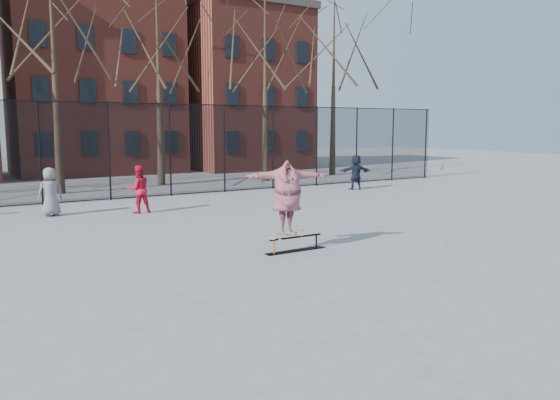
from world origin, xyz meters
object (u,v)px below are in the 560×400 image
bystander_grey (50,192)px  skater (287,198)px  skateboard (287,235)px  bystander_red (139,189)px  bystander_navy (356,172)px  skate_rail (296,245)px

bystander_grey → skater: bearing=106.8°
skateboard → bystander_red: 7.90m
bystander_grey → bystander_navy: (13.77, 0.62, 0.00)m
skater → bystander_red: 7.90m
bystander_red → bystander_navy: 11.14m
skateboard → bystander_navy: size_ratio=0.49×
bystander_red → bystander_navy: size_ratio=1.01×
skate_rail → skateboard: (-0.24, 0.00, 0.27)m
skateboard → bystander_grey: bystander_grey is taller
skate_rail → bystander_red: 7.95m
skateboard → bystander_navy: 13.60m
skateboard → bystander_navy: bystander_navy is taller
skater → bystander_navy: size_ratio=1.28×
bystander_red → skater: bearing=96.6°
skateboard → skater: size_ratio=0.38×
bystander_red → skateboard: bearing=96.6°
skate_rail → skater: size_ratio=0.78×
skateboard → skater: (0.00, 0.00, 0.91)m
bystander_red → skate_rail: bearing=98.3°
skateboard → bystander_red: bearing=98.4°
bystander_navy → skate_rail: bearing=63.1°
skateboard → bystander_red: (-1.15, 7.80, 0.42)m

